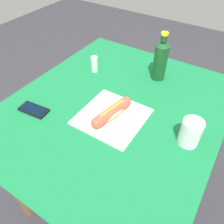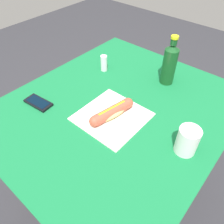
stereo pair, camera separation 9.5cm
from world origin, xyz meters
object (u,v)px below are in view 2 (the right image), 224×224
Objects in this scene: hot_dog at (112,112)px; cell_phone at (38,103)px; soda_bottle at (170,63)px; drinking_cup at (187,141)px; salt_shaker at (104,63)px.

hot_dog is 0.35m from cell_phone.
soda_bottle is at bearing 173.51° from hot_dog.
drinking_cup is (-0.20, 0.64, 0.05)m from cell_phone.
salt_shaker is (-0.21, -0.60, -0.01)m from drinking_cup.
soda_bottle reaches higher than salt_shaker.
salt_shaker reaches higher than hot_dog.
hot_dog is 0.33m from drinking_cup.
cell_phone is 0.67m from drinking_cup.
cell_phone is (0.16, -0.32, -0.02)m from hot_dog.
cell_phone is 1.25× the size of drinking_cup.
drinking_cup is at bearing 97.50° from hot_dog.
soda_bottle reaches higher than hot_dog.
soda_bottle reaches higher than cell_phone.
hot_dog is 2.60× the size of salt_shaker.
salt_shaker is at bearing 174.30° from cell_phone.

